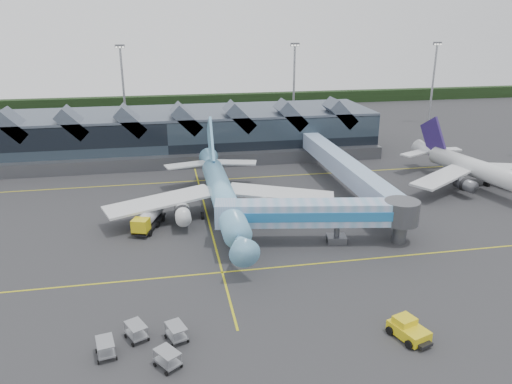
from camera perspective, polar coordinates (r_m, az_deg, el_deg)
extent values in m
plane|color=#2A2A2C|center=(67.64, -4.74, -5.96)|extent=(260.00, 260.00, 0.00)
cube|color=gold|center=(60.54, -3.88, -9.14)|extent=(120.00, 0.25, 0.01)
cube|color=gold|center=(93.64, -6.65, 1.28)|extent=(120.00, 0.25, 0.01)
cube|color=gold|center=(76.77, -5.57, -2.81)|extent=(0.25, 60.00, 0.01)
cube|color=black|center=(173.08, -8.89, 10.21)|extent=(260.00, 4.00, 4.00)
cube|color=black|center=(111.58, -10.15, 6.45)|extent=(90.00, 20.00, 9.00)
cube|color=#495362|center=(110.65, -10.29, 8.82)|extent=(90.00, 20.00, 0.60)
cube|color=#55575D|center=(101.69, -9.90, 3.35)|extent=(90.00, 2.50, 2.60)
cube|color=#495362|center=(107.44, -25.96, 6.93)|extent=(6.43, 6.00, 6.43)
cube|color=#495362|center=(105.12, -20.14, 7.47)|extent=(6.43, 6.00, 6.43)
cube|color=#495362|center=(103.91, -14.11, 7.94)|extent=(6.43, 6.00, 6.43)
cube|color=#495362|center=(103.86, -7.99, 8.32)|extent=(6.43, 6.00, 6.43)
cube|color=#495362|center=(104.98, -1.92, 8.62)|extent=(6.43, 6.00, 6.43)
cube|color=#495362|center=(107.21, 3.96, 8.81)|extent=(6.43, 6.00, 6.43)
cube|color=#495362|center=(110.50, 9.56, 8.90)|extent=(6.43, 6.00, 6.43)
cylinder|color=#919399|center=(134.37, -14.89, 11.09)|extent=(0.56, 0.56, 22.00)
cube|color=#55575D|center=(133.36, -15.31, 15.77)|extent=(2.40, 0.50, 0.90)
cylinder|color=#919399|center=(138.84, 4.35, 11.92)|extent=(0.56, 0.56, 22.00)
cube|color=#55575D|center=(137.86, 4.47, 16.46)|extent=(2.40, 0.50, 0.90)
cylinder|color=#919399|center=(152.42, 19.55, 11.55)|extent=(0.56, 0.56, 22.00)
cube|color=#55575D|center=(151.53, 20.03, 15.66)|extent=(2.40, 0.50, 0.90)
cylinder|color=#6CB2DB|center=(73.96, -3.81, -0.44)|extent=(3.60, 28.94, 3.57)
cone|color=#6CB2DB|center=(58.44, -1.71, -5.98)|extent=(3.57, 4.96, 3.57)
cube|color=black|center=(57.56, -1.62, -5.56)|extent=(1.36, 0.34, 0.48)
cone|color=#6CB2DB|center=(90.72, -5.23, 3.46)|extent=(3.58, 6.62, 3.57)
cube|color=silver|center=(74.85, -10.87, -1.02)|extent=(17.09, 10.11, 1.18)
cube|color=silver|center=(76.83, 2.85, -0.15)|extent=(17.09, 10.14, 1.18)
cylinder|color=silver|center=(72.14, -8.38, -2.43)|extent=(2.22, 4.96, 2.21)
cylinder|color=silver|center=(73.51, 1.13, -1.79)|extent=(2.22, 4.96, 2.21)
cube|color=#6CB2DB|center=(88.18, -5.19, 5.50)|extent=(0.43, 9.14, 9.84)
cube|color=silver|center=(89.24, -7.96, 3.08)|extent=(7.92, 4.60, 0.23)
cube|color=silver|center=(90.04, -2.36, 3.40)|extent=(7.92, 4.61, 0.23)
cylinder|color=#55575D|center=(62.61, -2.17, -7.04)|extent=(0.26, 0.26, 2.07)
cylinder|color=#55575D|center=(75.84, -6.16, -2.28)|extent=(0.26, 0.26, 2.07)
cylinder|color=#55575D|center=(76.49, -1.63, -1.97)|extent=(0.26, 0.26, 2.07)
cylinder|color=black|center=(62.90, -2.16, -7.58)|extent=(0.42, 1.32, 1.32)
cylinder|color=silver|center=(95.66, 24.40, 2.25)|extent=(7.95, 23.19, 3.29)
cone|color=silver|center=(105.26, 18.92, 4.53)|extent=(4.30, 5.82, 3.29)
cube|color=silver|center=(91.18, 20.55, 1.61)|extent=(13.99, 10.52, 1.10)
cube|color=silver|center=(102.11, 26.91, 2.54)|extent=(14.05, 5.71, 1.10)
cylinder|color=#55575D|center=(91.35, 22.80, 0.81)|extent=(2.81, 4.28, 2.04)
cylinder|color=#55575D|center=(98.76, 27.02, 1.51)|extent=(2.81, 4.28, 2.04)
cube|color=#2A1B52|center=(103.63, 19.57, 5.97)|extent=(2.00, 7.33, 8.01)
cube|color=silver|center=(102.16, 17.71, 4.23)|extent=(6.64, 4.80, 0.27)
cube|color=silver|center=(107.02, 20.76, 4.55)|extent=(6.35, 2.53, 0.27)
cylinder|color=#55575D|center=(95.05, 22.60, 0.76)|extent=(0.31, 0.31, 1.90)
cylinder|color=#55575D|center=(99.01, 24.90, 1.14)|extent=(0.31, 0.31, 1.90)
cube|color=#7EADD2|center=(66.61, 6.64, -2.38)|extent=(21.51, 6.71, 3.09)
cube|color=#226FAE|center=(65.10, 6.83, -2.92)|extent=(21.00, 3.69, 1.28)
cube|color=#7EADD2|center=(66.05, -3.49, -2.48)|extent=(3.30, 3.82, 3.19)
cylinder|color=#55575D|center=(67.94, 9.24, -4.04)|extent=(0.74, 0.74, 4.33)
cube|color=#55575D|center=(68.62, 9.16, -5.33)|extent=(2.87, 2.53, 0.96)
cylinder|color=black|center=(68.48, 8.28, -5.43)|extent=(0.58, 1.02, 0.96)
cylinder|color=black|center=(68.86, 10.03, -5.39)|extent=(0.58, 1.02, 0.96)
cylinder|color=#55575D|center=(69.18, 16.29, -2.22)|extent=(4.68, 4.68, 3.19)
cylinder|color=#55575D|center=(69.97, 16.13, -3.87)|extent=(1.92, 1.92, 4.33)
cube|color=black|center=(73.75, -12.10, -3.56)|extent=(4.81, 8.38, 0.45)
cube|color=gold|center=(70.77, -13.03, -3.79)|extent=(2.72, 2.61, 1.99)
cube|color=black|center=(69.99, -13.27, -3.68)|extent=(1.91, 0.81, 0.90)
cylinder|color=silver|center=(74.23, -11.88, -2.37)|extent=(3.74, 5.63, 2.08)
sphere|color=silver|center=(76.51, -11.20, -1.66)|extent=(1.99, 1.99, 1.99)
sphere|color=silver|center=(71.98, -12.60, -3.13)|extent=(1.99, 1.99, 1.99)
cylinder|color=black|center=(71.95, -13.69, -4.48)|extent=(0.61, 0.96, 0.90)
cylinder|color=black|center=(71.14, -12.00, -4.62)|extent=(0.61, 0.96, 0.90)
cylinder|color=black|center=(74.63, -12.78, -3.52)|extent=(0.61, 0.96, 0.90)
cylinder|color=black|center=(73.84, -11.15, -3.65)|extent=(0.61, 0.96, 0.90)
cylinder|color=black|center=(76.56, -12.17, -2.88)|extent=(0.61, 0.96, 0.90)
cylinder|color=black|center=(75.80, -10.58, -2.99)|extent=(0.61, 0.96, 0.90)
cube|color=gold|center=(51.19, 17.05, -14.94)|extent=(3.34, 4.25, 1.03)
cube|color=gold|center=(51.11, 16.63, -13.91)|extent=(2.29, 2.16, 0.72)
cube|color=black|center=(50.29, 18.68, -16.18)|extent=(1.64, 1.25, 0.31)
cylinder|color=black|center=(49.94, 17.08, -16.33)|extent=(0.56, 0.88, 0.83)
cylinder|color=black|center=(51.46, 18.99, -15.39)|extent=(0.56, 0.88, 0.83)
cylinder|color=black|center=(51.31, 15.04, -15.05)|extent=(0.56, 0.88, 0.83)
cylinder|color=black|center=(52.79, 16.96, -14.19)|extent=(0.56, 0.88, 0.83)
cube|color=#92949A|center=(50.26, -13.49, -15.48)|extent=(2.34, 2.74, 0.16)
cube|color=#92949A|center=(49.70, -13.59, -14.53)|extent=(2.34, 2.74, 0.08)
cylinder|color=black|center=(51.37, -13.02, -15.13)|extent=(0.28, 0.40, 0.38)
cube|color=#92949A|center=(49.39, -9.08, -15.84)|extent=(2.19, 2.69, 0.16)
cube|color=#92949A|center=(48.83, -9.14, -14.87)|extent=(2.19, 2.69, 0.08)
cylinder|color=black|center=(50.50, -8.57, -15.47)|extent=(0.25, 0.40, 0.38)
cube|color=#92949A|center=(48.82, -16.78, -16.98)|extent=(1.91, 2.57, 0.16)
cube|color=#92949A|center=(48.24, -16.90, -16.02)|extent=(1.91, 2.57, 0.08)
cylinder|color=black|center=(49.77, -15.90, -16.66)|extent=(0.20, 0.40, 0.38)
cube|color=#92949A|center=(46.41, -10.05, -18.52)|extent=(2.53, 2.75, 0.16)
cube|color=#92949A|center=(45.81, -10.13, -17.52)|extent=(2.53, 2.75, 0.08)
cylinder|color=black|center=(47.56, -9.83, -18.04)|extent=(0.32, 0.39, 0.38)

